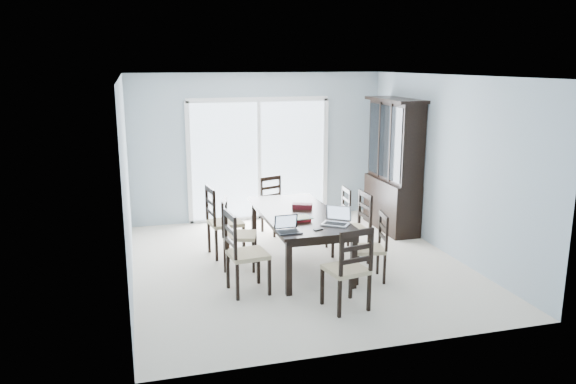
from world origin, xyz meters
name	(u,v)px	position (x,y,z in m)	size (l,w,h in m)	color
floor	(298,264)	(0.00, 0.00, 0.00)	(5.00, 5.00, 0.00)	silver
ceiling	(299,76)	(0.00, 0.00, 2.60)	(5.00, 5.00, 0.00)	white
back_wall	(259,147)	(0.00, 2.50, 1.30)	(4.50, 0.02, 2.60)	#9CAFBA
wall_left	(126,183)	(-2.25, 0.00, 1.30)	(0.02, 5.00, 2.60)	#9CAFBA
wall_right	(446,166)	(2.25, 0.00, 1.30)	(0.02, 5.00, 2.60)	#9CAFBA
balcony	(249,207)	(0.00, 3.50, -0.05)	(4.50, 2.00, 0.10)	gray
railing	(239,169)	(0.00, 4.50, 0.55)	(4.50, 0.06, 1.10)	#99999E
dining_table	(299,218)	(0.00, 0.00, 0.67)	(1.00, 2.20, 0.75)	black
china_hutch	(394,167)	(2.02, 1.25, 1.07)	(0.50, 1.38, 2.20)	black
sliding_door	(259,159)	(0.00, 2.48, 1.09)	(2.52, 0.05, 2.18)	silver
chair_left_near	(240,244)	(-0.97, -0.77, 0.63)	(0.51, 0.50, 1.19)	black
chair_left_mid	(233,226)	(-0.90, 0.12, 0.60)	(0.54, 0.53, 1.13)	black
chair_left_far	(219,214)	(-1.01, 0.65, 0.63)	(0.52, 0.51, 1.20)	black
chair_right_near	(375,240)	(0.80, -0.80, 0.54)	(0.46, 0.45, 1.02)	black
chair_right_mid	(357,219)	(0.85, -0.06, 0.60)	(0.45, 0.44, 1.14)	black
chair_right_far	(340,210)	(0.89, 0.74, 0.54)	(0.41, 0.40, 1.02)	black
chair_end_near	(351,260)	(0.13, -1.61, 0.61)	(0.50, 0.51, 1.15)	black
chair_end_far	(274,199)	(0.06, 1.62, 0.56)	(0.52, 0.52, 1.07)	black
laptop_dark	(289,229)	(-0.38, -0.86, 0.80)	(0.30, 0.21, 0.20)	black
laptop_silver	(336,220)	(0.29, -0.69, 0.81)	(0.41, 0.38, 0.23)	silver
book_stack	(300,219)	(-0.10, -0.38, 0.77)	(0.31, 0.25, 0.05)	maroon
cell_phone	(318,229)	(0.00, -0.85, 0.76)	(0.11, 0.05, 0.01)	black
game_box	(302,206)	(0.11, 0.20, 0.78)	(0.28, 0.14, 0.07)	#4A0E1A
hot_tub	(205,183)	(-0.84, 3.67, 0.46)	(1.97, 1.80, 0.91)	brown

